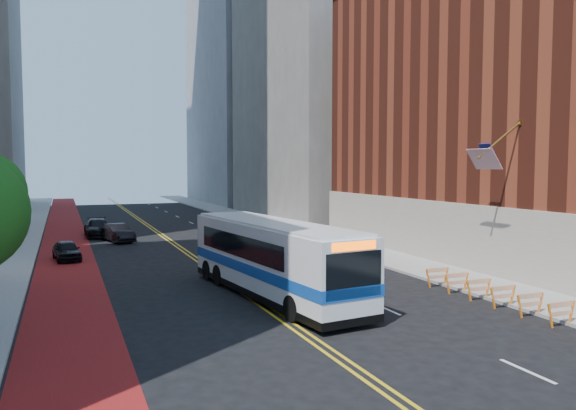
# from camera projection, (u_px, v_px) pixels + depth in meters

# --- Properties ---
(ground) EXTENTS (160.00, 160.00, 0.00)m
(ground) POSITION_uv_depth(u_px,v_px,m) (356.00, 370.00, 17.17)
(ground) COLOR black
(ground) RESTS_ON ground
(sidewalk_left) EXTENTS (4.00, 140.00, 0.15)m
(sidewalk_left) POSITION_uv_depth(u_px,v_px,m) (8.00, 252.00, 40.45)
(sidewalk_left) COLOR gray
(sidewalk_left) RESTS_ON ground
(sidewalk_right) EXTENTS (4.00, 140.00, 0.15)m
(sidewalk_right) POSITION_uv_depth(u_px,v_px,m) (311.00, 236.00, 49.39)
(sidewalk_right) COLOR gray
(sidewalk_right) RESTS_ON ground
(bus_lane_paint) EXTENTS (3.60, 140.00, 0.01)m
(bus_lane_paint) POSITION_uv_depth(u_px,v_px,m) (66.00, 249.00, 41.90)
(bus_lane_paint) COLOR maroon
(bus_lane_paint) RESTS_ON ground
(center_line_inner) EXTENTS (0.14, 140.00, 0.01)m
(center_line_inner) POSITION_uv_depth(u_px,v_px,m) (172.00, 244.00, 44.86)
(center_line_inner) COLOR gold
(center_line_inner) RESTS_ON ground
(center_line_outer) EXTENTS (0.14, 140.00, 0.01)m
(center_line_outer) POSITION_uv_depth(u_px,v_px,m) (177.00, 244.00, 44.99)
(center_line_outer) COLOR gold
(center_line_outer) RESTS_ON ground
(lane_dashes) EXTENTS (0.14, 98.20, 0.01)m
(lane_dashes) POSITION_uv_depth(u_px,v_px,m) (209.00, 231.00, 54.12)
(lane_dashes) COLOR silver
(lane_dashes) RESTS_ON ground
(brick_building) EXTENTS (18.73, 36.00, 22.00)m
(brick_building) POSITION_uv_depth(u_px,v_px,m) (570.00, 92.00, 35.67)
(brick_building) COLOR maroon
(brick_building) RESTS_ON ground
(midrise_right_near) EXTENTS (18.00, 26.00, 40.00)m
(midrise_right_near) POSITION_uv_depth(u_px,v_px,m) (333.00, 53.00, 68.75)
(midrise_right_near) COLOR slate
(midrise_right_near) RESTS_ON ground
(midrise_right_far) EXTENTS (20.00, 28.00, 55.00)m
(midrise_right_far) POSITION_uv_depth(u_px,v_px,m) (260.00, 42.00, 96.36)
(midrise_right_far) COLOR gray
(midrise_right_far) RESTS_ON ground
(construction_barriers) EXTENTS (1.42, 10.91, 1.00)m
(construction_barriers) POSITION_uv_depth(u_px,v_px,m) (516.00, 297.00, 23.87)
(construction_barriers) COLOR orange
(construction_barriers) RESTS_ON ground
(transit_bus) EXTENTS (4.45, 13.41, 3.62)m
(transit_bus) POSITION_uv_depth(u_px,v_px,m) (272.00, 257.00, 26.77)
(transit_bus) COLOR silver
(transit_bus) RESTS_ON ground
(car_a) EXTENTS (1.98, 3.96, 1.29)m
(car_a) POSITION_uv_depth(u_px,v_px,m) (67.00, 250.00, 37.21)
(car_a) COLOR black
(car_a) RESTS_ON ground
(car_b) EXTENTS (2.65, 4.71, 1.47)m
(car_b) POSITION_uv_depth(u_px,v_px,m) (117.00, 233.00, 46.17)
(car_b) COLOR black
(car_b) RESTS_ON ground
(car_c) EXTENTS (2.27, 5.34, 1.54)m
(car_c) POSITION_uv_depth(u_px,v_px,m) (98.00, 228.00, 49.59)
(car_c) COLOR black
(car_c) RESTS_ON ground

